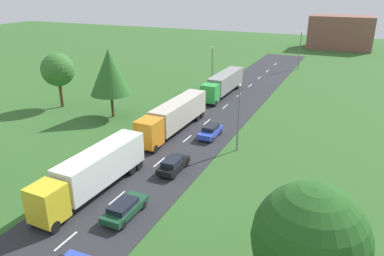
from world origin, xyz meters
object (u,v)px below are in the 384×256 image
tree_birch (110,72)px  distant_building (341,32)px  truck_lead (94,171)px  tree_maple (310,239)px  car_second (124,208)px  tree_elm (58,70)px  truck_third (224,83)px  lamppost_fourth (300,48)px  lamppost_second (239,114)px  truck_second (174,116)px  car_fourth (210,131)px  car_third (173,164)px  lamppost_third (212,65)px

tree_birch → distant_building: bearing=71.9°
truck_lead → tree_maple: tree_maple is taller
car_second → tree_maple: bearing=-17.2°
car_second → tree_elm: tree_elm is taller
truck_third → tree_maple: bearing=-64.9°
lamppost_fourth → tree_maple: tree_maple is taller
tree_elm → distant_building: size_ratio=0.47×
truck_third → lamppost_second: (9.07, -20.64, 2.26)m
truck_second → tree_maple: size_ratio=1.70×
car_fourth → car_third: bearing=-90.5°
lamppost_fourth → tree_elm: size_ratio=1.01×
car_second → lamppost_third: size_ratio=0.60×
car_second → car_third: bearing=89.3°
car_second → lamppost_second: size_ratio=0.57×
car_fourth → lamppost_fourth: bearing=85.6°
truck_second → car_fourth: truck_second is taller
tree_birch → truck_lead: bearing=-58.7°
car_third → lamppost_third: lamppost_third is taller
car_second → lamppost_fourth: lamppost_fourth is taller
lamppost_third → tree_maple: bearing=-63.1°
tree_maple → tree_elm: 47.23m
truck_third → car_third: (4.78, -28.29, -1.31)m
lamppost_fourth → lamppost_second: bearing=-89.1°
car_second → car_fourth: bearing=89.4°
car_third → lamppost_third: size_ratio=0.58×
lamppost_second → lamppost_fourth: (-0.77, 46.83, 0.25)m
lamppost_second → tree_elm: 30.09m
distant_building → tree_birch: bearing=-108.1°
car_third → lamppost_third: (-8.56, 32.57, 3.35)m
lamppost_third → tree_birch: tree_birch is taller
car_second → tree_birch: tree_birch is taller
truck_second → lamppost_second: size_ratio=1.88×
truck_lead → truck_third: (-0.15, 34.80, -0.09)m
truck_lead → truck_third: 34.80m
truck_second → tree_birch: 11.63m
lamppost_third → tree_elm: bearing=-129.4°
truck_second → truck_third: 18.55m
truck_lead → tree_birch: bearing=121.3°
truck_lead → distant_building: 96.37m
truck_third → lamppost_fourth: 27.59m
truck_lead → car_third: bearing=54.6°
lamppost_fourth → lamppost_third: bearing=-118.9°
car_second → tree_birch: 25.84m
car_third → lamppost_fourth: size_ratio=0.52×
car_third → tree_birch: bearing=143.7°
tree_maple → distant_building: distant_building is taller
tree_elm → tree_maple: bearing=-32.1°
car_fourth → distant_building: distant_building is taller
car_second → lamppost_fourth: bearing=86.7°
tree_birch → car_fourth: bearing=-5.1°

